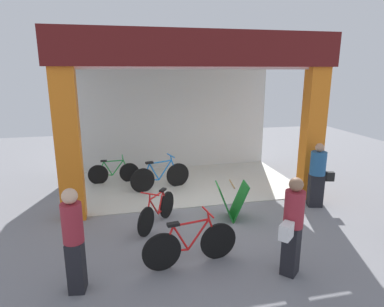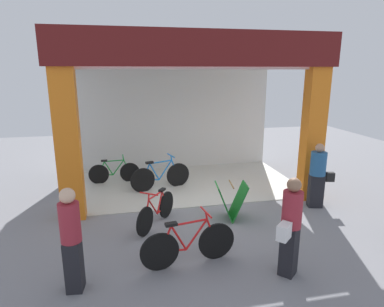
# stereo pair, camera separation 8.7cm
# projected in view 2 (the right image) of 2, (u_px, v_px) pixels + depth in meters

# --- Properties ---
(ground_plane) EXTENTS (20.79, 20.79, 0.00)m
(ground_plane) POSITION_uv_depth(u_px,v_px,m) (199.00, 207.00, 8.19)
(ground_plane) COLOR gray
(ground_plane) RESTS_ON ground
(shop_facade) EXTENTS (6.60, 3.86, 4.15)m
(shop_facade) POSITION_uv_depth(u_px,v_px,m) (185.00, 109.00, 9.38)
(shop_facade) COLOR beige
(shop_facade) RESTS_ON ground
(bicycle_inside_0) EXTENTS (1.50, 0.41, 0.82)m
(bicycle_inside_0) POSITION_uv_depth(u_px,v_px,m) (114.00, 172.00, 9.87)
(bicycle_inside_0) COLOR black
(bicycle_inside_0) RESTS_ON ground
(bicycle_inside_1) EXTENTS (1.71, 0.57, 0.97)m
(bicycle_inside_1) POSITION_uv_depth(u_px,v_px,m) (161.00, 176.00, 9.32)
(bicycle_inside_1) COLOR black
(bicycle_inside_1) RESTS_ON ground
(bicycle_parked_0) EXTENTS (1.71, 0.47, 0.94)m
(bicycle_parked_0) POSITION_uv_depth(u_px,v_px,m) (189.00, 244.00, 5.71)
(bicycle_parked_0) COLOR black
(bicycle_parked_0) RESTS_ON ground
(bicycle_parked_1) EXTENTS (0.93, 1.29, 0.85)m
(bicycle_parked_1) POSITION_uv_depth(u_px,v_px,m) (156.00, 211.00, 7.14)
(bicycle_parked_1) COLOR black
(bicycle_parked_1) RESTS_ON ground
(sandwich_board_sign) EXTENTS (0.76, 0.64, 0.85)m
(sandwich_board_sign) POSITION_uv_depth(u_px,v_px,m) (231.00, 201.00, 7.46)
(sandwich_board_sign) COLOR #197226
(sandwich_board_sign) RESTS_ON ground
(pedestrian_0) EXTENTS (0.34, 0.34, 1.66)m
(pedestrian_0) POSITION_uv_depth(u_px,v_px,m) (71.00, 239.00, 4.92)
(pedestrian_0) COLOR black
(pedestrian_0) RESTS_ON ground
(pedestrian_1) EXTENTS (0.60, 0.58, 1.68)m
(pedestrian_1) POSITION_uv_depth(u_px,v_px,m) (290.00, 227.00, 5.29)
(pedestrian_1) COLOR black
(pedestrian_1) RESTS_ON ground
(pedestrian_2) EXTENTS (0.64, 0.45, 1.61)m
(pedestrian_2) POSITION_uv_depth(u_px,v_px,m) (318.00, 175.00, 8.02)
(pedestrian_2) COLOR black
(pedestrian_2) RESTS_ON ground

